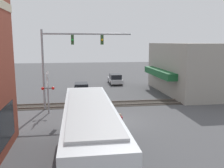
% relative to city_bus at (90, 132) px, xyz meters
% --- Properties ---
extents(ground_plane, '(120.00, 120.00, 0.00)m').
position_rel_city_bus_xyz_m(ground_plane, '(6.72, -2.80, -1.80)').
color(ground_plane, '#4C4C4F').
extents(shop_building, '(13.03, 8.65, 6.26)m').
position_rel_city_bus_xyz_m(shop_building, '(17.48, -13.99, 1.33)').
color(shop_building, gray).
rests_on(shop_building, ground).
extents(city_bus, '(11.18, 2.59, 3.25)m').
position_rel_city_bus_xyz_m(city_bus, '(0.00, 0.00, 0.00)').
color(city_bus, silver).
rests_on(city_bus, ground).
extents(traffic_signal_gantry, '(0.42, 8.48, 7.57)m').
position_rel_city_bus_xyz_m(traffic_signal_gantry, '(11.63, 1.35, 3.74)').
color(traffic_signal_gantry, gray).
rests_on(traffic_signal_gantry, ground).
extents(crossing_signal, '(1.41, 1.18, 3.81)m').
position_rel_city_bus_xyz_m(crossing_signal, '(10.26, 3.16, 0.50)').
color(crossing_signal, gray).
rests_on(crossing_signal, ground).
extents(rail_track_near, '(2.60, 60.00, 0.15)m').
position_rel_city_bus_xyz_m(rail_track_near, '(12.72, -2.80, -1.77)').
color(rail_track_near, '#332D28').
rests_on(rail_track_near, ground).
extents(parked_car_black, '(4.22, 1.82, 1.41)m').
position_rel_city_bus_xyz_m(parked_car_black, '(18.33, -0.00, -1.14)').
color(parked_car_black, black).
rests_on(parked_car_black, ground).
extents(parked_car_silver, '(4.48, 1.82, 1.53)m').
position_rel_city_bus_xyz_m(parked_car_silver, '(25.38, -5.40, -1.09)').
color(parked_car_silver, '#B7B7BC').
rests_on(parked_car_silver, ground).
extents(pedestrian_near_bus, '(0.34, 0.34, 1.71)m').
position_rel_city_bus_xyz_m(pedestrian_near_bus, '(3.42, -2.22, -0.93)').
color(pedestrian_near_bus, '#2D3351').
rests_on(pedestrian_near_bus, ground).
extents(pedestrian_at_crossing, '(0.34, 0.34, 1.70)m').
position_rel_city_bus_xyz_m(pedestrian_at_crossing, '(10.14, 1.43, -0.93)').
color(pedestrian_at_crossing, '#2D3351').
rests_on(pedestrian_at_crossing, ground).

